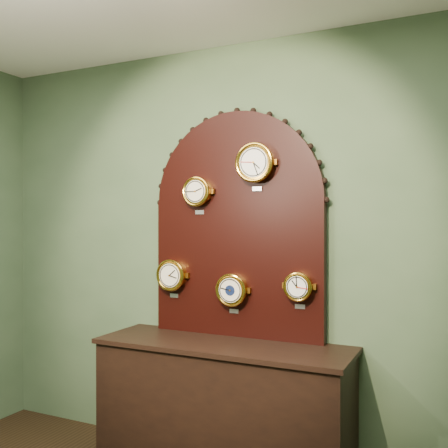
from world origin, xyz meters
The scene contains 8 objects.
wall_back centered at (0.00, 2.50, 1.40)m, with size 4.00×4.00×0.00m, color #445B3E.
shop_counter centered at (0.00, 2.23, 0.40)m, with size 1.60×0.50×0.80m, color black.
display_board centered at (0.00, 2.45, 1.63)m, with size 1.26×0.06×1.53m.
roman_clock centered at (-0.26, 2.38, 1.80)m, with size 0.20×0.08×0.26m.
arabic_clock centered at (0.16, 2.38, 1.97)m, with size 0.26×0.08×0.31m.
hygrometer centered at (-0.47, 2.38, 1.22)m, with size 0.22×0.08×0.27m.
barometer centered at (0.00, 2.38, 1.15)m, with size 0.22×0.08×0.27m.
tide_clock centered at (0.45, 2.38, 1.19)m, with size 0.18×0.08×0.24m.
Camera 1 is at (1.40, -0.70, 1.61)m, focal length 41.42 mm.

